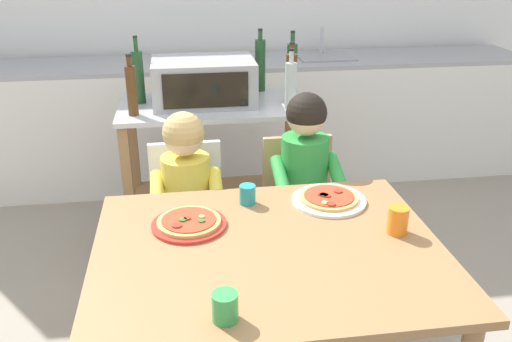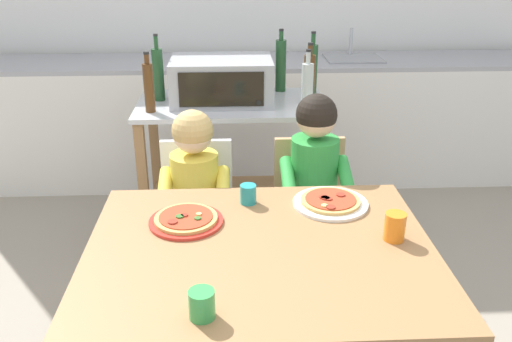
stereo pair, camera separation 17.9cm
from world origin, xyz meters
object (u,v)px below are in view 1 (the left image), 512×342
at_px(bottle_slim_sauce, 291,85).
at_px(drinking_cup_orange, 398,220).
at_px(dining_chair_right, 300,208).
at_px(pizza_plate_white, 329,199).
at_px(bottle_squat_spirits, 132,89).
at_px(dining_chair_left, 188,216).
at_px(kitchen_island_cart, 216,153).
at_px(toaster_oven, 204,81).
at_px(drinking_cup_teal, 247,194).
at_px(bottle_tall_green_wine, 260,65).
at_px(pizza_plate_red_rimmed, 189,223).
at_px(drinking_cup_green, 225,307).
at_px(child_in_yellow_shirt, 187,196).
at_px(bottle_clear_vinegar, 138,76).
at_px(child_in_green_shirt, 307,181).
at_px(bottle_brown_beer, 291,78).
at_px(dining_table, 269,273).
at_px(bottle_dark_olive_oil, 292,67).

bearing_deg(bottle_slim_sauce, drinking_cup_orange, -82.10).
bearing_deg(dining_chair_right, pizza_plate_white, -90.02).
height_order(bottle_squat_spirits, dining_chair_left, bottle_squat_spirits).
bearing_deg(kitchen_island_cart, toaster_oven, 155.93).
distance_m(pizza_plate_white, drinking_cup_teal, 0.32).
height_order(bottle_tall_green_wine, pizza_plate_red_rimmed, bottle_tall_green_wine).
relative_size(kitchen_island_cart, bottle_squat_spirits, 3.33).
xyz_separation_m(dining_chair_left, drinking_cup_green, (0.08, -1.13, 0.32)).
bearing_deg(bottle_tall_green_wine, bottle_squat_spirits, -151.76).
distance_m(bottle_slim_sauce, child_in_yellow_shirt, 0.84).
bearing_deg(child_in_yellow_shirt, drinking_cup_green, -85.40).
bearing_deg(bottle_slim_sauce, drinking_cup_teal, -112.28).
height_order(bottle_clear_vinegar, drinking_cup_orange, bottle_clear_vinegar).
xyz_separation_m(bottle_squat_spirits, pizza_plate_white, (0.79, -0.85, -0.25)).
relative_size(child_in_yellow_shirt, child_in_green_shirt, 0.94).
xyz_separation_m(bottle_brown_beer, dining_table, (-0.33, -1.26, -0.37)).
relative_size(pizza_plate_red_rimmed, drinking_cup_orange, 2.72).
bearing_deg(dining_chair_right, bottle_squat_spirits, 155.13).
distance_m(toaster_oven, bottle_tall_green_wine, 0.40).
relative_size(child_in_yellow_shirt, pizza_plate_white, 3.42).
bearing_deg(bottle_brown_beer, pizza_plate_red_rimmed, -118.87).
bearing_deg(dining_chair_right, kitchen_island_cart, 125.62).
bearing_deg(kitchen_island_cart, bottle_brown_beer, -6.74).
height_order(child_in_green_shirt, drinking_cup_orange, child_in_green_shirt).
xyz_separation_m(dining_chair_right, pizza_plate_white, (-0.00, -0.48, 0.29)).
xyz_separation_m(toaster_oven, bottle_brown_beer, (0.47, -0.07, 0.02)).
distance_m(bottle_slim_sauce, bottle_clear_vinegar, 0.82).
height_order(bottle_slim_sauce, drinking_cup_teal, bottle_slim_sauce).
relative_size(dining_table, child_in_yellow_shirt, 1.18).
bearing_deg(toaster_oven, dining_table, -84.17).
height_order(bottle_brown_beer, drinking_cup_orange, bottle_brown_beer).
relative_size(kitchen_island_cart, dining_chair_right, 1.27).
height_order(bottle_dark_olive_oil, bottle_tall_green_wine, bottle_tall_green_wine).
bearing_deg(child_in_green_shirt, drinking_cup_green, -114.74).
bearing_deg(child_in_green_shirt, drinking_cup_orange, -74.85).
relative_size(child_in_yellow_shirt, pizza_plate_red_rimmed, 3.68).
relative_size(kitchen_island_cart, child_in_yellow_shirt, 1.03).
distance_m(kitchen_island_cart, bottle_dark_olive_oil, 0.65).
bearing_deg(child_in_green_shirt, dining_chair_left, 168.42).
height_order(bottle_squat_spirits, bottle_tall_green_wine, bottle_tall_green_wine).
relative_size(child_in_yellow_shirt, drinking_cup_orange, 10.02).
height_order(bottle_squat_spirits, child_in_yellow_shirt, bottle_squat_spirits).
relative_size(toaster_oven, dining_table, 0.46).
xyz_separation_m(bottle_slim_sauce, dining_chair_right, (-0.02, -0.37, -0.53)).
xyz_separation_m(bottle_squat_spirits, bottle_slim_sauce, (0.81, -0.00, -0.01)).
bearing_deg(dining_chair_left, bottle_clear_vinegar, 110.31).
height_order(dining_table, dining_chair_left, dining_chair_left).
bearing_deg(kitchen_island_cart, bottle_tall_green_wine, 38.25).
distance_m(dining_table, pizza_plate_white, 0.43).
distance_m(child_in_yellow_shirt, drinking_cup_orange, 0.97).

